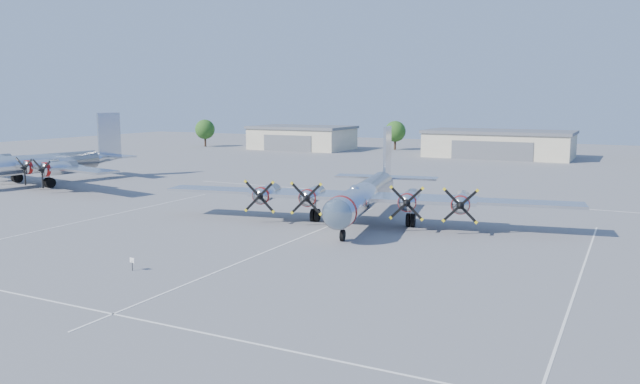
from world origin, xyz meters
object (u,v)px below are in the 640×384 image
at_px(hangar_center, 499,144).
at_px(tree_far_west, 205,129).
at_px(hangar_west, 302,137).
at_px(main_bomber_b29, 366,221).
at_px(bomber_west, 44,184).
at_px(tree_west, 395,131).
at_px(info_placard, 132,262).

distance_m(hangar_center, tree_far_west, 70.13).
distance_m(hangar_west, main_bomber_b29, 87.21).
bearing_deg(bomber_west, tree_far_west, 119.24).
bearing_deg(tree_far_west, bomber_west, -71.20).
xyz_separation_m(hangar_west, main_bomber_b29, (46.99, -73.42, -2.71)).
bearing_deg(bomber_west, tree_west, 84.03).
distance_m(tree_far_west, main_bomber_b29, 100.12).
height_order(main_bomber_b29, info_placard, main_bomber_b29).
xyz_separation_m(hangar_center, tree_far_west, (-70.00, -3.96, 1.51)).
bearing_deg(hangar_west, tree_far_west, -170.99).
relative_size(tree_west, main_bomber_b29, 0.17).
bearing_deg(hangar_center, bomber_west, -124.58).
xyz_separation_m(tree_west, info_placard, (19.70, -104.95, -3.59)).
xyz_separation_m(tree_far_west, tree_west, (45.00, 12.00, 0.00)).
height_order(hangar_west, bomber_west, hangar_west).
height_order(hangar_center, bomber_west, hangar_center).
distance_m(hangar_center, bomber_west, 84.19).
height_order(tree_west, info_placard, tree_west).
xyz_separation_m(hangar_center, main_bomber_b29, (1.99, -73.42, -2.71)).
height_order(tree_far_west, tree_west, same).
distance_m(main_bomber_b29, bomber_west, 49.92).
relative_size(hangar_west, hangar_center, 0.79).
distance_m(tree_far_west, tree_west, 46.57).
xyz_separation_m(tree_far_west, main_bomber_b29, (71.99, -69.46, -4.22)).
distance_m(tree_far_west, bomber_west, 69.12).
bearing_deg(main_bomber_b29, tree_far_west, 125.21).
distance_m(hangar_west, info_placard, 104.75).
bearing_deg(hangar_center, hangar_west, 180.00).
bearing_deg(info_placard, bomber_west, 156.42).
xyz_separation_m(tree_west, bomber_west, (-22.76, -77.31, -4.22)).
relative_size(main_bomber_b29, bomber_west, 1.07).
height_order(tree_far_west, info_placard, tree_far_west).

